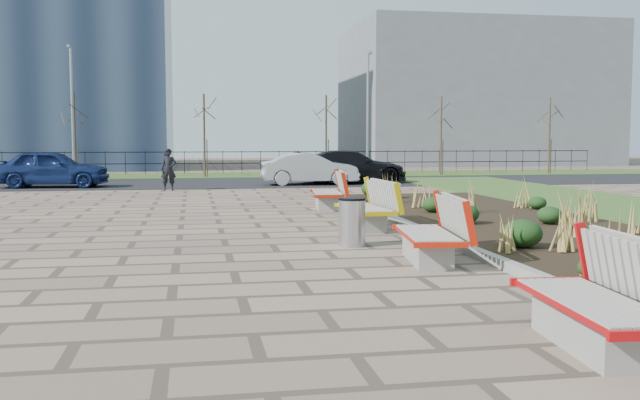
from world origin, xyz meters
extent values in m
plane|color=#836B5A|center=(0.00, 0.00, 0.00)|extent=(120.00, 120.00, 0.00)
cube|color=black|center=(6.25, 5.00, 0.05)|extent=(4.50, 18.00, 0.10)
cube|color=gray|center=(3.92, 5.00, 0.07)|extent=(0.16, 18.00, 0.15)
cube|color=#33511E|center=(0.00, 28.00, 0.02)|extent=(80.00, 5.00, 0.04)
cube|color=black|center=(0.00, 22.00, 0.01)|extent=(80.00, 7.00, 0.02)
cylinder|color=#B2B2B7|center=(2.21, 3.73, 0.42)|extent=(0.47, 0.47, 0.84)
imported|color=black|center=(-1.43, 17.91, 0.77)|extent=(0.57, 0.38, 1.54)
imported|color=#122150|center=(-5.92, 20.30, 0.75)|extent=(4.39, 2.07, 1.45)
imported|color=#9C9FA3|center=(4.12, 20.07, 0.67)|extent=(3.94, 1.42, 1.29)
imported|color=black|center=(6.03, 20.97, 0.71)|extent=(4.76, 2.00, 1.37)
cube|color=slate|center=(20.00, 42.00, 5.00)|extent=(18.00, 12.00, 10.00)
camera|label=1|loc=(-0.55, -8.52, 1.92)|focal=40.00mm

